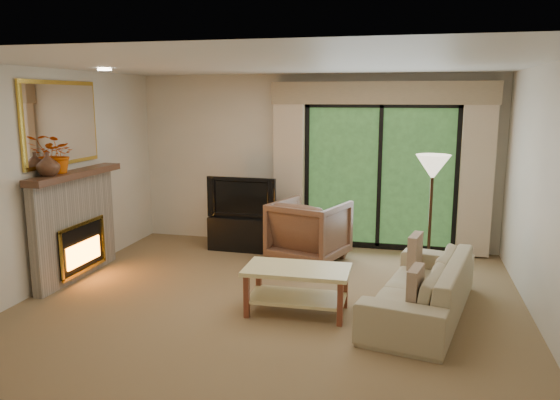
% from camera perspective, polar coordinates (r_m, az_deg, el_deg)
% --- Properties ---
extents(floor, '(5.50, 5.50, 0.00)m').
position_cam_1_polar(floor, '(6.29, -0.65, -10.40)').
color(floor, olive).
rests_on(floor, ground).
extents(ceiling, '(5.50, 5.50, 0.00)m').
position_cam_1_polar(ceiling, '(5.87, -0.71, 13.99)').
color(ceiling, silver).
rests_on(ceiling, ground).
extents(wall_back, '(5.00, 0.00, 5.00)m').
position_cam_1_polar(wall_back, '(8.36, 3.56, 4.07)').
color(wall_back, beige).
rests_on(wall_back, ground).
extents(wall_front, '(5.00, 0.00, 5.00)m').
position_cam_1_polar(wall_front, '(3.63, -10.51, -4.90)').
color(wall_front, beige).
rests_on(wall_front, ground).
extents(wall_left, '(0.00, 5.00, 5.00)m').
position_cam_1_polar(wall_left, '(7.13, -22.65, 2.11)').
color(wall_left, beige).
rests_on(wall_left, ground).
extents(wall_right, '(0.00, 5.00, 5.00)m').
position_cam_1_polar(wall_right, '(5.91, 26.13, 0.21)').
color(wall_right, beige).
rests_on(wall_right, ground).
extents(fireplace, '(0.24, 1.70, 1.37)m').
position_cam_1_polar(fireplace, '(7.33, -20.63, -2.43)').
color(fireplace, gray).
rests_on(fireplace, floor).
extents(mirror, '(0.07, 1.45, 1.02)m').
position_cam_1_polar(mirror, '(7.21, -21.85, 7.46)').
color(mirror, gold).
rests_on(mirror, wall_left).
extents(sliding_door, '(2.26, 0.10, 2.16)m').
position_cam_1_polar(sliding_door, '(8.23, 10.36, 2.40)').
color(sliding_door, black).
rests_on(sliding_door, floor).
extents(curtain_left, '(0.45, 0.18, 2.35)m').
position_cam_1_polar(curtain_left, '(8.29, 0.97, 3.34)').
color(curtain_left, '#C3AA8C').
rests_on(curtain_left, floor).
extents(curtain_right, '(0.45, 0.18, 2.35)m').
position_cam_1_polar(curtain_right, '(8.14, 19.87, 2.56)').
color(curtain_right, '#C3AA8C').
rests_on(curtain_right, floor).
extents(cornice, '(3.20, 0.24, 0.32)m').
position_cam_1_polar(cornice, '(8.05, 10.62, 10.93)').
color(cornice, '#947D5D').
rests_on(cornice, wall_back).
extents(media_console, '(1.02, 0.48, 0.50)m').
position_cam_1_polar(media_console, '(8.25, -3.78, -3.43)').
color(media_console, black).
rests_on(media_console, floor).
extents(tv, '(1.06, 0.17, 0.61)m').
position_cam_1_polar(tv, '(8.13, -3.83, 0.36)').
color(tv, black).
rests_on(tv, media_console).
extents(armchair, '(1.17, 1.19, 0.86)m').
position_cam_1_polar(armchair, '(7.61, 3.07, -3.24)').
color(armchair, brown).
rests_on(armchair, floor).
extents(sofa, '(1.24, 2.24, 0.62)m').
position_cam_1_polar(sofa, '(5.98, 14.54, -8.75)').
color(sofa, tan).
rests_on(sofa, floor).
extents(pillow_near, '(0.17, 0.38, 0.36)m').
position_cam_1_polar(pillow_near, '(5.33, 13.95, -8.72)').
color(pillow_near, brown).
rests_on(pillow_near, sofa).
extents(pillow_far, '(0.18, 0.40, 0.38)m').
position_cam_1_polar(pillow_far, '(6.49, 13.93, -5.16)').
color(pillow_far, brown).
rests_on(pillow_far, sofa).
extents(coffee_table, '(1.11, 0.63, 0.50)m').
position_cam_1_polar(coffee_table, '(5.87, 1.80, -9.39)').
color(coffee_table, '#D8C684').
rests_on(coffee_table, floor).
extents(floor_lamp, '(0.46, 0.46, 1.58)m').
position_cam_1_polar(floor_lamp, '(7.01, 15.42, -1.83)').
color(floor_lamp, '#FAE9C5').
rests_on(floor_lamp, floor).
extents(vase, '(0.29, 0.29, 0.27)m').
position_cam_1_polar(vase, '(6.82, -23.09, 3.47)').
color(vase, '#4B2E1E').
rests_on(vase, fireplace).
extents(branches, '(0.51, 0.48, 0.46)m').
position_cam_1_polar(branches, '(6.98, -22.11, 4.45)').
color(branches, '#C44D08').
rests_on(branches, fireplace).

